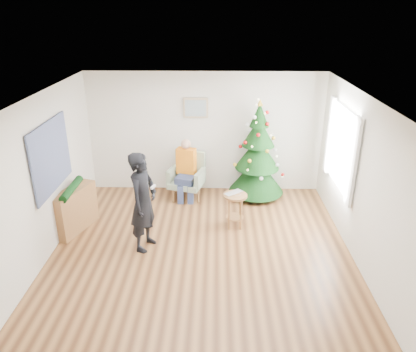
{
  "coord_description": "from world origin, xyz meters",
  "views": [
    {
      "loc": [
        0.24,
        -5.86,
        3.84
      ],
      "look_at": [
        0.1,
        0.6,
        1.1
      ],
      "focal_mm": 35.0,
      "sensor_mm": 36.0,
      "label": 1
    }
  ],
  "objects_px": {
    "christmas_tree": "(258,154)",
    "console": "(75,210)",
    "armchair": "(187,181)",
    "standing_man": "(143,202)",
    "stool": "(235,210)"
  },
  "relations": [
    {
      "from": "armchair",
      "to": "console",
      "type": "xyz_separation_m",
      "value": [
        -1.95,
        -1.43,
        0.04
      ]
    },
    {
      "from": "stool",
      "to": "standing_man",
      "type": "xyz_separation_m",
      "value": [
        -1.54,
        -0.73,
        0.52
      ]
    },
    {
      "from": "christmas_tree",
      "to": "console",
      "type": "bearing_deg",
      "value": -156.19
    },
    {
      "from": "stool",
      "to": "standing_man",
      "type": "bearing_deg",
      "value": -154.83
    },
    {
      "from": "christmas_tree",
      "to": "console",
      "type": "relative_size",
      "value": 2.11
    },
    {
      "from": "christmas_tree",
      "to": "stool",
      "type": "relative_size",
      "value": 3.21
    },
    {
      "from": "standing_man",
      "to": "stool",
      "type": "bearing_deg",
      "value": -46.64
    },
    {
      "from": "standing_man",
      "to": "console",
      "type": "xyz_separation_m",
      "value": [
        -1.38,
        0.56,
        -0.46
      ]
    },
    {
      "from": "stool",
      "to": "console",
      "type": "relative_size",
      "value": 0.66
    },
    {
      "from": "armchair",
      "to": "standing_man",
      "type": "relative_size",
      "value": 0.57
    },
    {
      "from": "armchair",
      "to": "standing_man",
      "type": "bearing_deg",
      "value": -89.84
    },
    {
      "from": "standing_man",
      "to": "console",
      "type": "relative_size",
      "value": 1.71
    },
    {
      "from": "armchair",
      "to": "standing_man",
      "type": "xyz_separation_m",
      "value": [
        -0.58,
        -1.99,
        0.5
      ]
    },
    {
      "from": "stool",
      "to": "console",
      "type": "height_order",
      "value": "console"
    },
    {
      "from": "armchair",
      "to": "standing_man",
      "type": "height_order",
      "value": "standing_man"
    }
  ]
}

